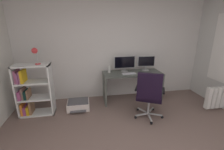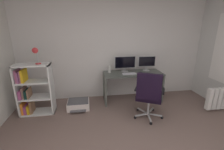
% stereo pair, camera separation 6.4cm
% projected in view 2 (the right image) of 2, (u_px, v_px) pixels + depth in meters
% --- Properties ---
extents(wall_back, '(4.87, 0.10, 2.62)m').
position_uv_depth(wall_back, '(114.00, 49.00, 4.10)').
color(wall_back, silver).
rests_on(wall_back, ground).
extents(desk, '(1.48, 0.59, 0.76)m').
position_uv_depth(desk, '(133.00, 80.00, 3.99)').
color(desk, '#4B514B').
rests_on(desk, ground).
extents(monitor_main, '(0.57, 0.18, 0.40)m').
position_uv_depth(monitor_main, '(125.00, 63.00, 3.97)').
color(monitor_main, '#B2B5B7').
rests_on(monitor_main, desk).
extents(monitor_secondary, '(0.46, 0.18, 0.39)m').
position_uv_depth(monitor_secondary, '(147.00, 62.00, 4.06)').
color(monitor_secondary, '#B2B5B7').
rests_on(monitor_secondary, desk).
extents(keyboard, '(0.34, 0.14, 0.02)m').
position_uv_depth(keyboard, '(129.00, 74.00, 3.82)').
color(keyboard, silver).
rests_on(keyboard, desk).
extents(computer_mouse, '(0.07, 0.11, 0.03)m').
position_uv_depth(computer_mouse, '(141.00, 73.00, 3.86)').
color(computer_mouse, black).
rests_on(computer_mouse, desk).
extents(desktop_speaker, '(0.07, 0.07, 0.17)m').
position_uv_depth(desktop_speaker, '(109.00, 69.00, 3.91)').
color(desktop_speaker, silver).
rests_on(desktop_speaker, desk).
extents(office_chair, '(0.67, 0.68, 1.05)m').
position_uv_depth(office_chair, '(149.00, 94.00, 3.12)').
color(office_chair, '#B7BABC').
rests_on(office_chair, ground).
extents(bookshelf, '(0.72, 0.35, 1.13)m').
position_uv_depth(bookshelf, '(32.00, 91.00, 3.38)').
color(bookshelf, silver).
rests_on(bookshelf, ground).
extents(desk_lamp, '(0.14, 0.12, 0.34)m').
position_uv_depth(desk_lamp, '(35.00, 52.00, 3.16)').
color(desk_lamp, red).
rests_on(desk_lamp, bookshelf).
extents(printer, '(0.51, 0.48, 0.20)m').
position_uv_depth(printer, '(78.00, 104.00, 3.71)').
color(printer, silver).
rests_on(printer, ground).
extents(radiator, '(0.81, 0.10, 0.50)m').
position_uv_depth(radiator, '(223.00, 98.00, 3.55)').
color(radiator, white).
rests_on(radiator, ground).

